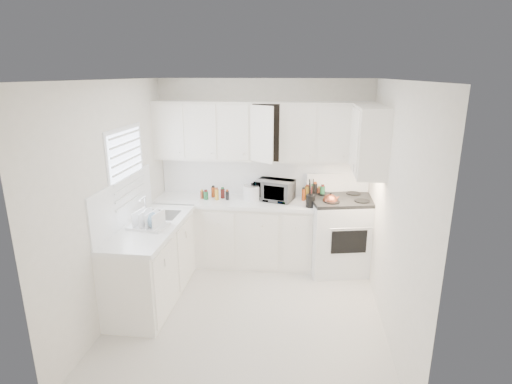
% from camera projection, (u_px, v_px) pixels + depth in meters
% --- Properties ---
extents(floor, '(3.20, 3.20, 0.00)m').
position_uv_depth(floor, '(249.00, 312.00, 4.71)').
color(floor, silver).
rests_on(floor, ground).
extents(ceiling, '(3.20, 3.20, 0.00)m').
position_uv_depth(ceiling, '(247.00, 80.00, 3.99)').
color(ceiling, white).
rests_on(ceiling, ground).
extents(wall_back, '(3.00, 0.00, 3.00)m').
position_uv_depth(wall_back, '(264.00, 171.00, 5.87)').
color(wall_back, white).
rests_on(wall_back, ground).
extents(wall_front, '(3.00, 0.00, 3.00)m').
position_uv_depth(wall_front, '(216.00, 277.00, 2.83)').
color(wall_front, white).
rests_on(wall_front, ground).
extents(wall_left, '(0.00, 3.20, 3.20)m').
position_uv_depth(wall_left, '(115.00, 201.00, 4.52)').
color(wall_left, white).
rests_on(wall_left, ground).
extents(wall_right, '(0.00, 3.20, 3.20)m').
position_uv_depth(wall_right, '(393.00, 211.00, 4.17)').
color(wall_right, white).
rests_on(wall_right, ground).
extents(window_blinds, '(0.06, 0.96, 1.06)m').
position_uv_depth(window_blinds, '(128.00, 172.00, 4.79)').
color(window_blinds, white).
rests_on(window_blinds, wall_left).
extents(lower_cabinets_back, '(2.22, 0.60, 0.90)m').
position_uv_depth(lower_cabinets_back, '(234.00, 233.00, 5.87)').
color(lower_cabinets_back, white).
rests_on(lower_cabinets_back, floor).
extents(lower_cabinets_left, '(0.60, 1.60, 0.90)m').
position_uv_depth(lower_cabinets_left, '(153.00, 263.00, 4.92)').
color(lower_cabinets_left, white).
rests_on(lower_cabinets_left, floor).
extents(countertop_back, '(2.24, 0.64, 0.05)m').
position_uv_depth(countertop_back, '(234.00, 202.00, 5.73)').
color(countertop_back, white).
rests_on(countertop_back, lower_cabinets_back).
extents(countertop_left, '(0.64, 1.62, 0.05)m').
position_uv_depth(countertop_left, '(151.00, 227.00, 4.78)').
color(countertop_left, white).
rests_on(countertop_left, lower_cabinets_left).
extents(backsplash_back, '(2.98, 0.02, 0.55)m').
position_uv_depth(backsplash_back, '(263.00, 177.00, 5.89)').
color(backsplash_back, white).
rests_on(backsplash_back, wall_back).
extents(backsplash_left, '(0.02, 1.60, 0.55)m').
position_uv_depth(backsplash_left, '(124.00, 202.00, 4.74)').
color(backsplash_left, white).
rests_on(backsplash_left, wall_left).
extents(upper_cabinets_back, '(3.00, 0.33, 0.80)m').
position_uv_depth(upper_cabinets_back, '(262.00, 160.00, 5.66)').
color(upper_cabinets_back, white).
rests_on(upper_cabinets_back, wall_back).
extents(upper_cabinets_right, '(0.33, 0.90, 0.80)m').
position_uv_depth(upper_cabinets_right, '(367.00, 173.00, 4.92)').
color(upper_cabinets_right, white).
rests_on(upper_cabinets_right, wall_right).
extents(sink, '(0.42, 0.38, 0.30)m').
position_uv_depth(sink, '(160.00, 206.00, 5.08)').
color(sink, gray).
rests_on(sink, countertop_left).
extents(stove, '(1.00, 0.88, 1.34)m').
position_uv_depth(stove, '(341.00, 224.00, 5.59)').
color(stove, white).
rests_on(stove, floor).
extents(tea_kettle, '(0.31, 0.29, 0.23)m').
position_uv_depth(tea_kettle, '(330.00, 200.00, 5.35)').
color(tea_kettle, '#9D372A').
rests_on(tea_kettle, stove).
extents(frying_pan, '(0.29, 0.43, 0.04)m').
position_uv_depth(frying_pan, '(355.00, 201.00, 5.64)').
color(frying_pan, black).
rests_on(frying_pan, stove).
extents(microwave, '(0.57, 0.42, 0.35)m').
position_uv_depth(microwave, '(275.00, 188.00, 5.68)').
color(microwave, gray).
rests_on(microwave, countertop_back).
extents(rice_cooker, '(0.26, 0.26, 0.25)m').
position_uv_depth(rice_cooker, '(252.00, 191.00, 5.69)').
color(rice_cooker, white).
rests_on(rice_cooker, countertop_back).
extents(paper_towel, '(0.12, 0.12, 0.27)m').
position_uv_depth(paper_towel, '(265.00, 187.00, 5.85)').
color(paper_towel, white).
rests_on(paper_towel, countertop_back).
extents(utensil_crock, '(0.16, 0.16, 0.40)m').
position_uv_depth(utensil_crock, '(311.00, 193.00, 5.36)').
color(utensil_crock, black).
rests_on(utensil_crock, countertop_back).
extents(dish_rack, '(0.46, 0.37, 0.23)m').
position_uv_depth(dish_rack, '(148.00, 218.00, 4.66)').
color(dish_rack, white).
rests_on(dish_rack, countertop_left).
extents(spice_left_0, '(0.06, 0.06, 0.13)m').
position_uv_depth(spice_left_0, '(204.00, 192.00, 5.88)').
color(spice_left_0, '#994529').
rests_on(spice_left_0, countertop_back).
extents(spice_left_1, '(0.06, 0.06, 0.13)m').
position_uv_depth(spice_left_1, '(207.00, 194.00, 5.79)').
color(spice_left_1, '#226639').
rests_on(spice_left_1, countertop_back).
extents(spice_left_2, '(0.06, 0.06, 0.13)m').
position_uv_depth(spice_left_2, '(214.00, 192.00, 5.86)').
color(spice_left_2, '#AC4317').
rests_on(spice_left_2, countertop_back).
extents(spice_left_3, '(0.06, 0.06, 0.13)m').
position_uv_depth(spice_left_3, '(218.00, 194.00, 5.77)').
color(spice_left_3, gold).
rests_on(spice_left_3, countertop_back).
extents(spice_left_4, '(0.06, 0.06, 0.13)m').
position_uv_depth(spice_left_4, '(224.00, 192.00, 5.85)').
color(spice_left_4, '#5B1D1A').
rests_on(spice_left_4, countertop_back).
extents(spice_left_5, '(0.06, 0.06, 0.13)m').
position_uv_depth(spice_left_5, '(228.00, 194.00, 5.75)').
color(spice_left_5, black).
rests_on(spice_left_5, countertop_back).
extents(sauce_right_0, '(0.06, 0.06, 0.19)m').
position_uv_depth(sauce_right_0, '(303.00, 192.00, 5.74)').
color(sauce_right_0, '#AC4317').
rests_on(sauce_right_0, countertop_back).
extents(sauce_right_1, '(0.06, 0.06, 0.19)m').
position_uv_depth(sauce_right_1, '(307.00, 194.00, 5.68)').
color(sauce_right_1, gold).
rests_on(sauce_right_1, countertop_back).
extents(sauce_right_2, '(0.06, 0.06, 0.19)m').
position_uv_depth(sauce_right_2, '(311.00, 193.00, 5.73)').
color(sauce_right_2, '#5B1D1A').
rests_on(sauce_right_2, countertop_back).
extents(sauce_right_3, '(0.06, 0.06, 0.19)m').
position_uv_depth(sauce_right_3, '(315.00, 194.00, 5.67)').
color(sauce_right_3, black).
rests_on(sauce_right_3, countertop_back).
extents(sauce_right_4, '(0.06, 0.06, 0.19)m').
position_uv_depth(sauce_right_4, '(319.00, 193.00, 5.72)').
color(sauce_right_4, '#994529').
rests_on(sauce_right_4, countertop_back).
extents(sauce_right_5, '(0.06, 0.06, 0.19)m').
position_uv_depth(sauce_right_5, '(323.00, 194.00, 5.66)').
color(sauce_right_5, '#226639').
rests_on(sauce_right_5, countertop_back).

